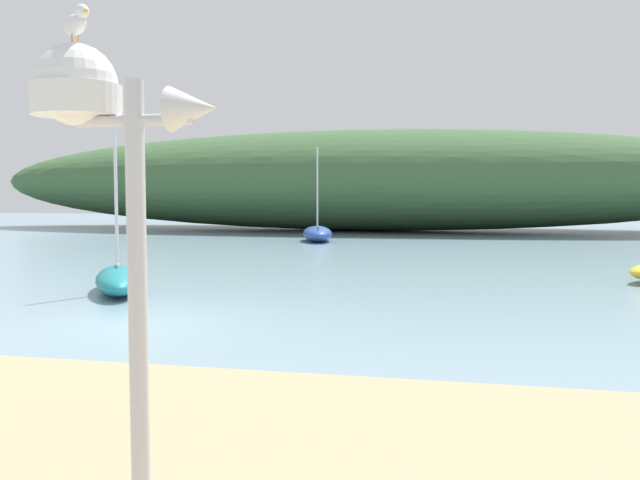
# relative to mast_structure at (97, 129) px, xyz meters

# --- Properties ---
(ground_plane) EXTENTS (120.00, 120.00, 0.00)m
(ground_plane) POSITION_rel_mast_structure_xyz_m (-3.69, 7.55, -2.79)
(ground_plane) COLOR #7A99A8
(distant_hill) EXTENTS (51.52, 12.39, 6.44)m
(distant_hill) POSITION_rel_mast_structure_xyz_m (-3.99, 39.25, 0.43)
(distant_hill) COLOR #3D6038
(distant_hill) RESTS_ON ground
(mast_structure) EXTENTS (1.19, 0.55, 3.12)m
(mast_structure) POSITION_rel_mast_structure_xyz_m (0.00, 0.00, 0.00)
(mast_structure) COLOR silver
(mast_structure) RESTS_ON beach_sand
(seagull_on_radar) EXTENTS (0.29, 0.21, 0.22)m
(seagull_on_radar) POSITION_rel_mast_structure_xyz_m (-0.12, -0.01, 0.65)
(seagull_on_radar) COLOR orange
(seagull_on_radar) RESTS_ON mast_structure
(sailboat_by_sandbar) EXTENTS (2.41, 4.18, 4.69)m
(sailboat_by_sandbar) POSITION_rel_mast_structure_xyz_m (-4.89, 28.68, -2.39)
(sailboat_by_sandbar) COLOR #2D4C9E
(sailboat_by_sandbar) RESTS_ON ground
(sailboat_outer_mooring) EXTENTS (2.62, 3.54, 3.88)m
(sailboat_outer_mooring) POSITION_rel_mast_structure_xyz_m (-5.91, 10.82, -2.46)
(sailboat_outer_mooring) COLOR teal
(sailboat_outer_mooring) RESTS_ON ground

